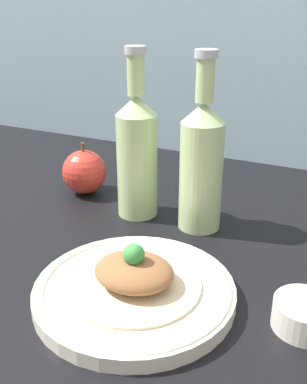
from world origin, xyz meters
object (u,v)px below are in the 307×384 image
Objects in this scene: plate at (134,290)px; apple at (84,172)px; plated_food at (134,274)px; dipping_bowl at (305,315)px; cider_bottle_left at (137,152)px; cider_bottle_right at (201,162)px.

apple reaches higher than plate.
dipping_bowl is (20.24, 3.71, -1.92)cm from plated_food.
dipping_bowl is (31.28, -18.46, -9.59)cm from cider_bottle_left.
plate is at bearing -91.20° from cider_bottle_right.
plate is at bearing -169.61° from dipping_bowl.
cider_bottle_left reaches higher than plated_food.
plated_food is at bearing -63.54° from cider_bottle_left.
plate is 0.90× the size of cider_bottle_left.
plated_food is (0.00, 0.00, 2.40)cm from plate.
cider_bottle_left is at bearing 116.46° from plated_food.
plated_food is 0.59× the size of cider_bottle_right.
cider_bottle_right is at bearing 88.80° from plate.
apple is at bearing 164.78° from cider_bottle_left.
plate is at bearing -46.47° from apple.
cider_bottle_left is 1.00× the size of cider_bottle_right.
plate is 35.77cm from apple.
plated_food is 2.26× the size of dipping_bowl.
dipping_bowl is at bearing 10.39° from plate.
plated_food is at bearing 0.00° from plate.
dipping_bowl is (19.78, -18.46, -9.59)cm from cider_bottle_right.
apple is 1.37× the size of dipping_bowl.
cider_bottle_left is 2.80× the size of apple.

